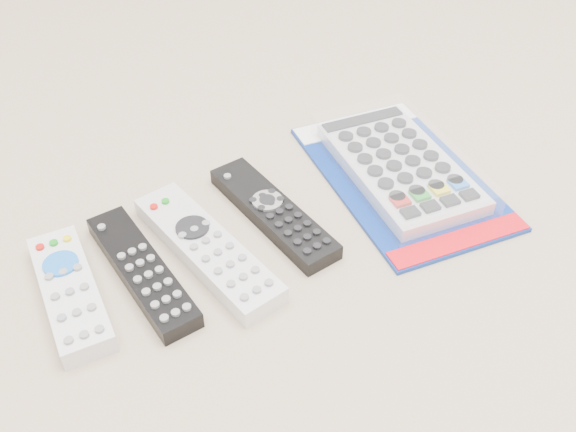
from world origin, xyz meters
TOP-DOWN VIEW (x-y plane):
  - remote_small_grey at (-0.22, 0.01)m, footprint 0.07×0.18m
  - remote_slim_black at (-0.15, -0.01)m, footprint 0.04×0.19m
  - remote_silver_dvd at (-0.07, -0.02)m, footprint 0.07×0.22m
  - remote_large_black at (0.02, -0.01)m, footprint 0.05×0.20m
  - jumbo_remote_packaged at (0.19, -0.03)m, footprint 0.23×0.32m

SIDE VIEW (x-z plane):
  - remote_large_black at x=0.02m, z-range 0.00..0.02m
  - remote_slim_black at x=-0.15m, z-range 0.00..0.02m
  - remote_silver_dvd at x=-0.07m, z-range 0.00..0.02m
  - remote_small_grey at x=-0.22m, z-range 0.00..0.03m
  - jumbo_remote_packaged at x=0.19m, z-range 0.00..0.04m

